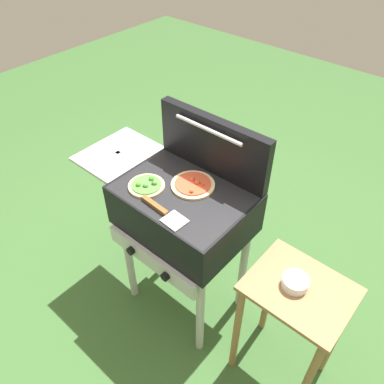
{
  "coord_description": "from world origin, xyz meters",
  "views": [
    {
      "loc": [
        0.93,
        -1.02,
        2.11
      ],
      "look_at": [
        0.05,
        0.0,
        0.92
      ],
      "focal_mm": 35.86,
      "sensor_mm": 36.0,
      "label": 1
    }
  ],
  "objects_px": {
    "prep_table": "(292,314)",
    "topping_bowl_near": "(295,282)",
    "pizza_veggie": "(147,185)",
    "pizza_pepperoni": "(193,184)",
    "spatula": "(163,212)",
    "grill": "(182,211)"
  },
  "relations": [
    {
      "from": "prep_table",
      "to": "spatula",
      "type": "bearing_deg",
      "value": -164.49
    },
    {
      "from": "spatula",
      "to": "topping_bowl_near",
      "type": "bearing_deg",
      "value": 15.73
    },
    {
      "from": "pizza_veggie",
      "to": "pizza_pepperoni",
      "type": "distance_m",
      "value": 0.22
    },
    {
      "from": "pizza_veggie",
      "to": "pizza_pepperoni",
      "type": "relative_size",
      "value": 0.83
    },
    {
      "from": "pizza_pepperoni",
      "to": "topping_bowl_near",
      "type": "distance_m",
      "value": 0.65
    },
    {
      "from": "pizza_veggie",
      "to": "topping_bowl_near",
      "type": "height_order",
      "value": "pizza_veggie"
    },
    {
      "from": "prep_table",
      "to": "topping_bowl_near",
      "type": "height_order",
      "value": "topping_bowl_near"
    },
    {
      "from": "pizza_veggie",
      "to": "pizza_pepperoni",
      "type": "xyz_separation_m",
      "value": [
        0.17,
        0.15,
        -0.0
      ]
    },
    {
      "from": "grill",
      "to": "pizza_pepperoni",
      "type": "height_order",
      "value": "pizza_pepperoni"
    },
    {
      "from": "pizza_veggie",
      "to": "topping_bowl_near",
      "type": "xyz_separation_m",
      "value": [
        0.79,
        0.09,
        -0.16
      ]
    },
    {
      "from": "pizza_pepperoni",
      "to": "prep_table",
      "type": "distance_m",
      "value": 0.76
    },
    {
      "from": "prep_table",
      "to": "topping_bowl_near",
      "type": "distance_m",
      "value": 0.23
    },
    {
      "from": "grill",
      "to": "pizza_veggie",
      "type": "height_order",
      "value": "pizza_veggie"
    },
    {
      "from": "pizza_veggie",
      "to": "prep_table",
      "type": "relative_size",
      "value": 0.24
    },
    {
      "from": "spatula",
      "to": "pizza_veggie",
      "type": "bearing_deg",
      "value": 157.11
    },
    {
      "from": "pizza_pepperoni",
      "to": "spatula",
      "type": "bearing_deg",
      "value": -85.41
    },
    {
      "from": "pizza_pepperoni",
      "to": "spatula",
      "type": "relative_size",
      "value": 0.82
    },
    {
      "from": "pizza_pepperoni",
      "to": "spatula",
      "type": "xyz_separation_m",
      "value": [
        0.02,
        -0.23,
        -0.0
      ]
    },
    {
      "from": "topping_bowl_near",
      "to": "grill",
      "type": "bearing_deg",
      "value": 179.94
    },
    {
      "from": "grill",
      "to": "pizza_veggie",
      "type": "relative_size",
      "value": 5.41
    },
    {
      "from": "spatula",
      "to": "topping_bowl_near",
      "type": "height_order",
      "value": "spatula"
    },
    {
      "from": "prep_table",
      "to": "pizza_pepperoni",
      "type": "bearing_deg",
      "value": 175.22
    }
  ]
}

